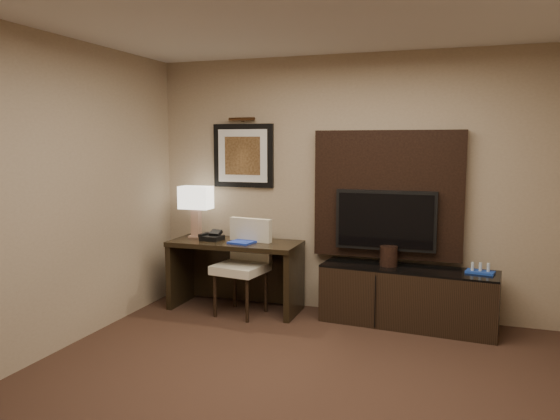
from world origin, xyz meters
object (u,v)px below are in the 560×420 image
at_px(desk_chair, 240,267).
at_px(table_lamp, 196,214).
at_px(ice_bucket, 389,256).
at_px(minibar_tray, 480,268).
at_px(desk_phone, 212,235).
at_px(desk, 236,275).
at_px(credenza, 407,297).
at_px(tv, 386,220).

distance_m(desk_chair, table_lamp, 0.85).
distance_m(ice_bucket, minibar_tray, 0.86).
distance_m(table_lamp, desk_phone, 0.34).
relative_size(desk, table_lamp, 2.69).
xyz_separation_m(table_lamp, ice_bucket, (2.13, -0.02, -0.33)).
height_order(desk, table_lamp, table_lamp).
bearing_deg(table_lamp, desk_phone, -25.35).
relative_size(desk_chair, ice_bucket, 5.12).
relative_size(credenza, desk_chair, 1.67).
distance_m(desk, tv, 1.70).
height_order(tv, desk_phone, tv).
relative_size(desk_phone, minibar_tray, 0.85).
height_order(credenza, desk_chair, desk_chair).
height_order(ice_bucket, minibar_tray, ice_bucket).
relative_size(ice_bucket, minibar_tray, 0.78).
xyz_separation_m(credenza, ice_bucket, (-0.20, 0.03, 0.39)).
bearing_deg(minibar_tray, desk_chair, -175.06).
bearing_deg(minibar_tray, desk, -178.89).
bearing_deg(desk_chair, desk_phone, 169.34).
xyz_separation_m(credenza, desk_chair, (-1.69, -0.21, 0.21)).
relative_size(table_lamp, ice_bucket, 2.63).
xyz_separation_m(ice_bucket, minibar_tray, (0.86, -0.03, -0.05)).
height_order(desk, tv, tv).
height_order(desk, minibar_tray, desk).
distance_m(credenza, desk_chair, 1.72).
height_order(desk_chair, desk_phone, desk_chair).
xyz_separation_m(desk_chair, minibar_tray, (2.35, 0.20, 0.12)).
xyz_separation_m(desk_phone, minibar_tray, (2.74, 0.07, -0.17)).
relative_size(desk, credenza, 0.83).
relative_size(credenza, tv, 1.69).
relative_size(desk, desk_phone, 6.45).
relative_size(desk_chair, minibar_tray, 3.99).
relative_size(credenza, ice_bucket, 8.55).
relative_size(credenza, minibar_tray, 6.67).
height_order(desk, desk_chair, desk_chair).
height_order(desk, desk_phone, desk_phone).
bearing_deg(credenza, desk, -173.68).
height_order(desk_chair, minibar_tray, desk_chair).
bearing_deg(table_lamp, desk, -10.86).
bearing_deg(credenza, desk_chair, -168.33).
height_order(tv, desk_chair, tv).
bearing_deg(desk, credenza, 1.47).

